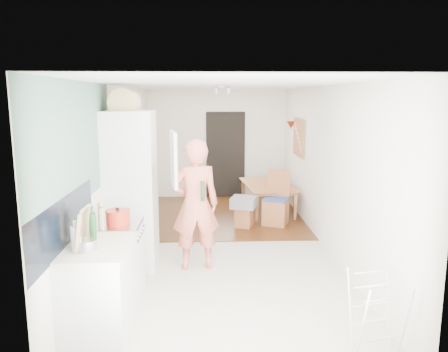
{
  "coord_description": "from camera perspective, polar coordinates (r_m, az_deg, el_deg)",
  "views": [
    {
      "loc": [
        -0.23,
        -6.61,
        2.32
      ],
      "look_at": [
        0.03,
        0.2,
        1.09
      ],
      "focal_mm": 35.0,
      "sensor_mm": 36.0,
      "label": 1
    }
  ],
  "objects": [
    {
      "name": "dining_chair",
      "position": [
        8.06,
        6.79,
        -2.93
      ],
      "size": [
        0.55,
        0.55,
        1.0
      ],
      "primitive_type": null,
      "rotation": [
        0.0,
        0.0,
        -0.39
      ],
      "color": "#AE7339",
      "rests_on": "floor"
    },
    {
      "name": "held_bottle",
      "position": [
        5.67,
        -2.8,
        -1.98
      ],
      "size": [
        0.06,
        0.06,
        0.26
      ],
      "primitive_type": "cylinder",
      "color": "#17401D",
      "rests_on": "person"
    },
    {
      "name": "sage_wall_panel",
      "position": [
        4.82,
        -18.62,
        4.06
      ],
      "size": [
        0.02,
        3.0,
        1.3
      ],
      "primitive_type": "cube",
      "color": "slate",
      "rests_on": "room_shell"
    },
    {
      "name": "stool",
      "position": [
        7.93,
        2.62,
        -5.42
      ],
      "size": [
        0.36,
        0.36,
        0.37
      ],
      "primitive_type": null,
      "rotation": [
        0.0,
        0.0,
        -0.35
      ],
      "color": "#AE7339",
      "rests_on": "floor"
    },
    {
      "name": "bottle_b",
      "position": [
        4.52,
        -16.75,
        -6.43
      ],
      "size": [
        0.08,
        0.08,
        0.28
      ],
      "primitive_type": "cylinder",
      "rotation": [
        0.0,
        0.0,
        -0.32
      ],
      "color": "#17401D",
      "rests_on": "worktop"
    },
    {
      "name": "pepper_mill_front",
      "position": [
        4.75,
        -17.14,
        -6.16
      ],
      "size": [
        0.07,
        0.07,
        0.2
      ],
      "primitive_type": "cylinder",
      "rotation": [
        0.0,
        0.0,
        0.31
      ],
      "color": "tan",
      "rests_on": "worktop"
    },
    {
      "name": "room_shell",
      "position": [
        6.7,
        -0.23,
        1.0
      ],
      "size": [
        3.2,
        7.0,
        2.5
      ],
      "primitive_type": null,
      "color": "white",
      "rests_on": "ground"
    },
    {
      "name": "pinboard_frame",
      "position": [
        8.73,
        9.68,
        5.0
      ],
      "size": [
        0.0,
        0.94,
        0.74
      ],
      "primitive_type": "cube",
      "color": "#AE7339",
      "rests_on": "room_shell"
    },
    {
      "name": "grey_drape",
      "position": [
        7.85,
        2.59,
        -3.45
      ],
      "size": [
        0.53,
        0.53,
        0.19
      ],
      "primitive_type": "cube",
      "rotation": [
        0.0,
        0.0,
        -0.28
      ],
      "color": "gray",
      "rests_on": "stool"
    },
    {
      "name": "fridge_interior",
      "position": [
        5.92,
        -9.29,
        2.59
      ],
      "size": [
        0.02,
        0.52,
        0.66
      ],
      "primitive_type": "cube",
      "color": "white",
      "rests_on": "room_shell"
    },
    {
      "name": "fridge_door",
      "position": [
        5.6,
        -6.61,
        2.21
      ],
      "size": [
        0.14,
        0.56,
        0.7
      ],
      "primitive_type": "cube",
      "rotation": [
        0.0,
        0.0,
        -1.4
      ],
      "color": "silver",
      "rests_on": "room_shell"
    },
    {
      "name": "drying_rack",
      "position": [
        4.36,
        19.29,
        -16.83
      ],
      "size": [
        0.46,
        0.43,
        0.76
      ],
      "primitive_type": null,
      "rotation": [
        0.0,
        0.0,
        0.22
      ],
      "color": "silver",
      "rests_on": "floor"
    },
    {
      "name": "bottle_a",
      "position": [
        4.55,
        -17.72,
        -6.43
      ],
      "size": [
        0.08,
        0.08,
        0.27
      ],
      "primitive_type": "cylinder",
      "rotation": [
        0.0,
        0.0,
        -0.25
      ],
      "color": "#17401D",
      "rests_on": "worktop"
    },
    {
      "name": "steel_pan",
      "position": [
        4.31,
        -17.54,
        -8.57
      ],
      "size": [
        0.24,
        0.24,
        0.1
      ],
      "primitive_type": "cylinder",
      "rotation": [
        0.0,
        0.0,
        0.26
      ],
      "color": "#B8B8BB",
      "rests_on": "worktop"
    },
    {
      "name": "base_cabinet",
      "position": [
        4.6,
        -15.96,
        -14.49
      ],
      "size": [
        0.6,
        0.9,
        0.86
      ],
      "primitive_type": "cube",
      "color": "silver",
      "rests_on": "room_shell"
    },
    {
      "name": "dining_table",
      "position": [
        9.05,
        5.86,
        -3.11
      ],
      "size": [
        0.9,
        1.45,
        0.49
      ],
      "primitive_type": "imported",
      "rotation": [
        0.0,
        0.0,
        1.67
      ],
      "color": "#AE7339",
      "rests_on": "floor"
    },
    {
      "name": "doorway_recess",
      "position": [
        10.18,
        0.2,
        2.76
      ],
      "size": [
        0.9,
        0.04,
        2.0
      ],
      "primitive_type": "cube",
      "color": "black",
      "rests_on": "room_shell"
    },
    {
      "name": "wall_sconce",
      "position": [
        9.34,
        8.74,
        6.59
      ],
      "size": [
        0.18,
        0.18,
        0.16
      ],
      "primitive_type": "cone",
      "color": "maroon",
      "rests_on": "room_shell"
    },
    {
      "name": "range_cooker",
      "position": [
        5.27,
        -14.04,
        -11.03
      ],
      "size": [
        0.6,
        0.6,
        0.88
      ],
      "primitive_type": "cube",
      "color": "silver",
      "rests_on": "room_shell"
    },
    {
      "name": "fridge_housing",
      "position": [
        6.05,
        -12.08,
        -1.92
      ],
      "size": [
        0.66,
        0.66,
        2.15
      ],
      "primitive_type": "cube",
      "color": "silver",
      "rests_on": "room_shell"
    },
    {
      "name": "red_casserole",
      "position": [
        5.06,
        -13.68,
        -5.24
      ],
      "size": [
        0.32,
        0.32,
        0.16
      ],
      "primitive_type": "cylinder",
      "rotation": [
        0.0,
        0.0,
        0.22
      ],
      "color": "red",
      "rests_on": "cooker_top"
    },
    {
      "name": "person",
      "position": [
        5.88,
        -3.79,
        -2.25
      ],
      "size": [
        0.84,
        0.61,
        2.11
      ],
      "primitive_type": "imported",
      "rotation": [
        0.0,
        0.0,
        3.29
      ],
      "color": "#E86F5A",
      "rests_on": "floor"
    },
    {
      "name": "pepper_mill_back",
      "position": [
        4.9,
        -15.73,
        -5.36
      ],
      "size": [
        0.08,
        0.08,
        0.24
      ],
      "primitive_type": "cylinder",
      "rotation": [
        0.0,
        0.0,
        0.25
      ],
      "color": "tan",
      "rests_on": "worktop"
    },
    {
      "name": "pinboard",
      "position": [
        8.73,
        9.78,
        5.0
      ],
      "size": [
        0.03,
        0.9,
        0.7
      ],
      "primitive_type": "cube",
      "color": "tan",
      "rests_on": "room_shell"
    },
    {
      "name": "bottle_c",
      "position": [
        4.29,
        -18.77,
        -7.79
      ],
      "size": [
        0.11,
        0.11,
        0.23
      ],
      "primitive_type": "cylinder",
      "rotation": [
        0.0,
        0.0,
        -0.23
      ],
      "color": "silver",
      "rests_on": "worktop"
    },
    {
      "name": "tile_splashback",
      "position": [
        4.43,
        -20.02,
        -5.76
      ],
      "size": [
        0.02,
        1.9,
        0.5
      ],
      "primitive_type": "cube",
      "color": "black",
      "rests_on": "room_shell"
    },
    {
      "name": "cooker_top",
      "position": [
        5.12,
        -14.26,
        -6.23
      ],
      "size": [
        0.6,
        0.6,
        0.04
      ],
      "primitive_type": "cube",
      "color": "#B8B8BB",
      "rests_on": "room_shell"
    },
    {
      "name": "chopping_boards",
      "position": [
        4.33,
        -17.95,
        -6.45
      ],
      "size": [
        0.05,
        0.29,
        0.39
      ],
      "primitive_type": null,
      "rotation": [
        0.0,
        0.0,
        -0.03
      ],
      "color": "tan",
      "rests_on": "worktop"
    },
    {
      "name": "wood_floor_overlay",
      "position": [
        8.77,
        -0.66,
        -5.09
      ],
      "size": [
        3.2,
        3.3,
        0.01
      ],
      "primitive_type": "cube",
      "color": "#5E3013",
      "rests_on": "room_shell"
    },
    {
      "name": "floor",
      "position": [
        7.01,
        -0.22,
        -9.14
      ],
      "size": [
        3.2,
        7.0,
        0.01
      ],
      "primitive_type": "cube",
      "color": "beige",
      "rests_on": "ground"
    },
    {
      "name": "bread_bin",
      "position": [
        5.91,
        -12.85,
        9.3
      ],
      "size": [
        0.43,
        0.41,
        0.21
      ],
      "primitive_type": null,
      "rotation": [
        0.0,
        0.0,
        -0.1
      ],
      "color": "tan",
      "rests_on": "fridge_housing"
    },
    {
      "name": "worktop",
      "position": [
        4.43,
        -16.26,
        -9.07
      ],
      "size": [
        0.62,
        0.92,
        0.06
      ],
      "primitive_type": "cube",
      "color": "beige",
      "rests_on": "room_shell"
    }
  ]
}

